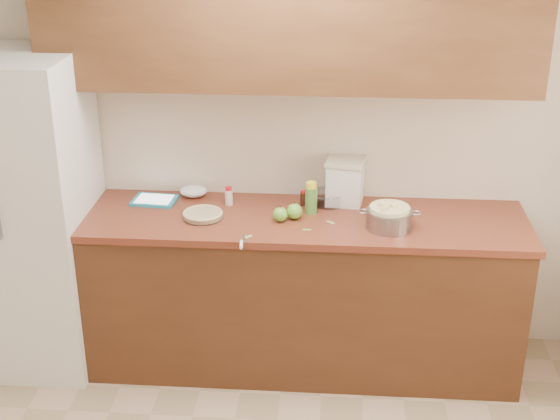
# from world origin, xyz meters

# --- Properties ---
(room_shell) EXTENTS (3.60, 3.60, 3.60)m
(room_shell) POSITION_xyz_m (0.00, 0.00, 1.30)
(room_shell) COLOR tan
(room_shell) RESTS_ON ground
(counter_run) EXTENTS (2.64, 0.68, 0.92)m
(counter_run) POSITION_xyz_m (0.00, 1.48, 0.46)
(counter_run) COLOR #4E2A16
(counter_run) RESTS_ON ground
(upper_cabinets) EXTENTS (2.60, 0.34, 0.70)m
(upper_cabinets) POSITION_xyz_m (0.00, 1.63, 1.95)
(upper_cabinets) COLOR brown
(upper_cabinets) RESTS_ON room_shell
(fridge) EXTENTS (0.70, 0.70, 1.80)m
(fridge) POSITION_xyz_m (-1.44, 1.44, 0.90)
(fridge) COLOR silver
(fridge) RESTS_ON ground
(pie) EXTENTS (0.23, 0.23, 0.04)m
(pie) POSITION_xyz_m (-0.45, 1.42, 0.94)
(pie) COLOR silver
(pie) RESTS_ON counter_run
(colander) EXTENTS (0.33, 0.24, 0.12)m
(colander) POSITION_xyz_m (0.56, 1.37, 0.98)
(colander) COLOR gray
(colander) RESTS_ON counter_run
(flour_canister) EXTENTS (0.24, 0.24, 0.26)m
(flour_canister) POSITION_xyz_m (0.32, 1.71, 1.05)
(flour_canister) COLOR white
(flour_canister) RESTS_ON counter_run
(tablet) EXTENTS (0.26, 0.20, 0.02)m
(tablet) POSITION_xyz_m (-0.76, 1.63, 0.93)
(tablet) COLOR teal
(tablet) RESTS_ON counter_run
(paring_knife) EXTENTS (0.03, 0.17, 0.02)m
(paring_knife) POSITION_xyz_m (-0.19, 1.11, 0.93)
(paring_knife) COLOR gray
(paring_knife) RESTS_ON counter_run
(lemon_bottle) EXTENTS (0.07, 0.07, 0.18)m
(lemon_bottle) POSITION_xyz_m (0.14, 1.54, 1.01)
(lemon_bottle) COLOR #4C8C38
(lemon_bottle) RESTS_ON counter_run
(cinnamon_shaker) EXTENTS (0.04, 0.04, 0.11)m
(cinnamon_shaker) POSITION_xyz_m (-0.33, 1.62, 0.97)
(cinnamon_shaker) COLOR beige
(cinnamon_shaker) RESTS_ON counter_run
(vanilla_bottle) EXTENTS (0.03, 0.03, 0.09)m
(vanilla_bottle) POSITION_xyz_m (0.09, 1.64, 0.96)
(vanilla_bottle) COLOR black
(vanilla_bottle) RESTS_ON counter_run
(mixing_bowl) EXTENTS (0.20, 0.20, 0.07)m
(mixing_bowl) POSITION_xyz_m (0.23, 1.67, 0.96)
(mixing_bowl) COLOR silver
(mixing_bowl) RESTS_ON counter_run
(paper_towel) EXTENTS (0.16, 0.14, 0.07)m
(paper_towel) POSITION_xyz_m (-0.55, 1.73, 0.95)
(paper_towel) COLOR white
(paper_towel) RESTS_ON counter_run
(apple_left) EXTENTS (0.08, 0.08, 0.09)m
(apple_left) POSITION_xyz_m (-0.02, 1.41, 0.96)
(apple_left) COLOR #61A82F
(apple_left) RESTS_ON counter_run
(apple_center) EXTENTS (0.09, 0.09, 0.10)m
(apple_center) POSITION_xyz_m (0.05, 1.45, 0.96)
(apple_center) COLOR #61A82F
(apple_center) RESTS_ON counter_run
(peel_a) EXTENTS (0.04, 0.02, 0.00)m
(peel_a) POSITION_xyz_m (0.13, 1.31, 0.92)
(peel_a) COLOR #85A852
(peel_a) RESTS_ON counter_run
(peel_b) EXTENTS (0.05, 0.05, 0.00)m
(peel_b) POSITION_xyz_m (0.25, 1.41, 0.92)
(peel_b) COLOR #85A852
(peel_b) RESTS_ON counter_run
(peel_c) EXTENTS (0.04, 0.05, 0.00)m
(peel_c) POSITION_xyz_m (-0.17, 1.20, 0.92)
(peel_c) COLOR #85A852
(peel_c) RESTS_ON counter_run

